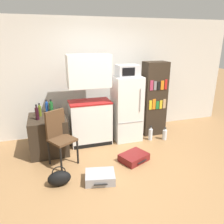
% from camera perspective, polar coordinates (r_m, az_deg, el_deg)
% --- Properties ---
extents(ground_plane, '(24.00, 24.00, 0.00)m').
position_cam_1_polar(ground_plane, '(3.93, 4.34, -15.40)').
color(ground_plane, olive).
extents(wall_back, '(6.40, 0.10, 2.65)m').
position_cam_1_polar(wall_back, '(5.29, -1.23, 9.16)').
color(wall_back, beige).
rests_on(wall_back, ground_plane).
extents(side_table, '(0.72, 0.80, 0.73)m').
position_cam_1_polar(side_table, '(4.60, -16.19, -5.60)').
color(side_table, '#2D2319').
rests_on(side_table, ground_plane).
extents(kitchen_hutch, '(0.88, 0.52, 1.90)m').
position_cam_1_polar(kitchen_hutch, '(4.63, -5.83, 2.03)').
color(kitchen_hutch, silver).
rests_on(kitchen_hutch, ground_plane).
extents(refrigerator, '(0.60, 0.59, 1.43)m').
position_cam_1_polar(refrigerator, '(4.88, 3.85, 0.95)').
color(refrigerator, silver).
rests_on(refrigerator, ground_plane).
extents(microwave, '(0.47, 0.35, 0.24)m').
position_cam_1_polar(microwave, '(4.69, 4.07, 10.75)').
color(microwave, '#B7B7BC').
rests_on(microwave, refrigerator).
extents(bookshelf, '(0.52, 0.38, 1.71)m').
position_cam_1_polar(bookshelf, '(5.21, 10.88, 3.41)').
color(bookshelf, '#2D2319').
rests_on(bookshelf, ground_plane).
extents(bottle_blue_soda, '(0.07, 0.07, 0.27)m').
position_cam_1_polar(bottle_blue_soda, '(4.74, -16.67, 1.28)').
color(bottle_blue_soda, '#1E47A3').
rests_on(bottle_blue_soda, side_table).
extents(bottle_clear_short, '(0.07, 0.07, 0.21)m').
position_cam_1_polar(bottle_clear_short, '(4.18, -14.03, -1.14)').
color(bottle_clear_short, silver).
rests_on(bottle_clear_short, side_table).
extents(bottle_milk_white, '(0.07, 0.07, 0.18)m').
position_cam_1_polar(bottle_milk_white, '(4.42, -13.25, -0.14)').
color(bottle_milk_white, white).
rests_on(bottle_milk_white, side_table).
extents(bottle_olive_oil, '(0.06, 0.06, 0.26)m').
position_cam_1_polar(bottle_olive_oil, '(4.53, -18.36, 0.31)').
color(bottle_olive_oil, '#566619').
rests_on(bottle_olive_oil, side_table).
extents(bottle_wine_dark, '(0.07, 0.07, 0.30)m').
position_cam_1_polar(bottle_wine_dark, '(4.35, -19.01, -0.33)').
color(bottle_wine_dark, black).
rests_on(bottle_wine_dark, side_table).
extents(bottle_green_tall, '(0.09, 0.09, 0.28)m').
position_cam_1_polar(bottle_green_tall, '(4.69, -15.60, 1.25)').
color(bottle_green_tall, '#1E6028').
rests_on(bottle_green_tall, side_table).
extents(bowl, '(0.17, 0.17, 0.05)m').
position_cam_1_polar(bowl, '(4.66, -13.90, 0.09)').
color(bowl, silver).
rests_on(bowl, side_table).
extents(chair, '(0.55, 0.55, 1.00)m').
position_cam_1_polar(chair, '(4.04, -13.73, -5.36)').
color(chair, black).
rests_on(chair, ground_plane).
extents(suitcase_large_flat, '(0.61, 0.54, 0.14)m').
position_cam_1_polar(suitcase_large_flat, '(4.22, 5.74, -11.70)').
color(suitcase_large_flat, maroon).
rests_on(suitcase_large_flat, ground_plane).
extents(suitcase_small_flat, '(0.53, 0.44, 0.15)m').
position_cam_1_polar(suitcase_small_flat, '(3.68, -3.14, -16.60)').
color(suitcase_small_flat, '#99999E').
rests_on(suitcase_small_flat, ground_plane).
extents(handbag, '(0.36, 0.20, 0.33)m').
position_cam_1_polar(handbag, '(3.66, -13.59, -16.39)').
color(handbag, black).
rests_on(handbag, ground_plane).
extents(water_bottle_front, '(0.10, 0.10, 0.29)m').
position_cam_1_polar(water_bottle_front, '(5.14, 13.59, -5.71)').
color(water_bottle_front, silver).
rests_on(water_bottle_front, ground_plane).
extents(water_bottle_middle, '(0.09, 0.09, 0.33)m').
position_cam_1_polar(water_bottle_middle, '(5.05, 10.02, -5.70)').
color(water_bottle_middle, silver).
rests_on(water_bottle_middle, ground_plane).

